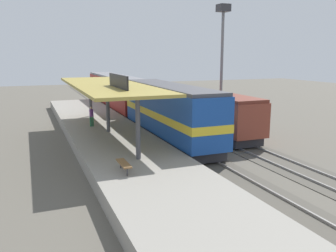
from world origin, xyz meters
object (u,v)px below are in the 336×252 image
passenger_carriage_single (116,92)px  light_mast (222,39)px  freight_car (213,112)px  person_waiting (91,115)px  locomotive (169,112)px  platform_bench (124,164)px

passenger_carriage_single → light_mast: size_ratio=1.71×
freight_car → person_waiting: size_ratio=7.02×
locomotive → passenger_carriage_single: (0.00, 18.00, -0.10)m
light_mast → person_waiting: bearing=-175.3°
light_mast → locomotive: bearing=-145.9°
person_waiting → locomotive: bearing=-37.6°
person_waiting → passenger_carriage_single: bearing=68.5°
freight_car → light_mast: 8.34m
platform_bench → passenger_carriage_single: 27.21m
passenger_carriage_single → person_waiting: 14.85m
locomotive → freight_car: size_ratio=1.20×
locomotive → platform_bench: bearing=-125.2°
locomotive → passenger_carriage_single: locomotive is taller
passenger_carriage_single → person_waiting: size_ratio=11.70×
locomotive → freight_car: bearing=12.8°
platform_bench → light_mast: size_ratio=0.15×
platform_bench → freight_car: size_ratio=0.14×
person_waiting → freight_car: bearing=-17.4°
passenger_carriage_single → light_mast: light_mast is taller
platform_bench → locomotive: bearing=54.8°
passenger_carriage_single → locomotive: bearing=-90.0°
platform_bench → passenger_carriage_single: size_ratio=0.08×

